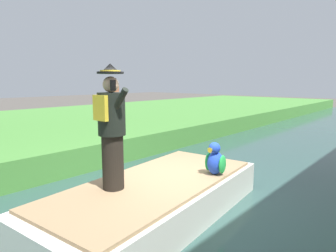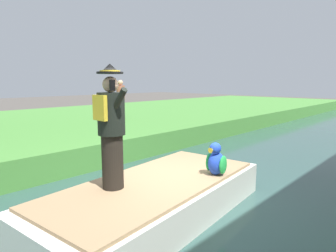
{
  "view_description": "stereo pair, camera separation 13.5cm",
  "coord_description": "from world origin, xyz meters",
  "px_view_note": "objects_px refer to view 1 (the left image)",
  "views": [
    {
      "loc": [
        3.19,
        -3.77,
        2.32
      ],
      "look_at": [
        0.15,
        -0.35,
        1.61
      ],
      "focal_mm": 31.37,
      "sensor_mm": 36.0,
      "label": 1
    },
    {
      "loc": [
        3.29,
        -3.68,
        2.32
      ],
      "look_at": [
        0.15,
        -0.35,
        1.61
      ],
      "focal_mm": 31.37,
      "sensor_mm": 36.0,
      "label": 2
    }
  ],
  "objects_px": {
    "boat": "(155,199)",
    "person_bystander": "(115,99)",
    "parrot_plush": "(215,161)",
    "person_pirate": "(112,128)"
  },
  "relations": [
    {
      "from": "boat",
      "to": "parrot_plush",
      "type": "bearing_deg",
      "value": 59.99
    },
    {
      "from": "boat",
      "to": "person_bystander",
      "type": "height_order",
      "value": "person_bystander"
    },
    {
      "from": "boat",
      "to": "person_bystander",
      "type": "relative_size",
      "value": 2.73
    },
    {
      "from": "person_bystander",
      "to": "parrot_plush",
      "type": "bearing_deg",
      "value": -25.57
    },
    {
      "from": "boat",
      "to": "person_pirate",
      "type": "height_order",
      "value": "person_pirate"
    },
    {
      "from": "parrot_plush",
      "to": "boat",
      "type": "bearing_deg",
      "value": -120.01
    },
    {
      "from": "boat",
      "to": "person_bystander",
      "type": "xyz_separation_m",
      "value": [
        -6.4,
        4.25,
        1.16
      ]
    },
    {
      "from": "parrot_plush",
      "to": "person_bystander",
      "type": "bearing_deg",
      "value": 154.43
    },
    {
      "from": "person_pirate",
      "to": "person_bystander",
      "type": "distance_m",
      "value": 7.89
    },
    {
      "from": "boat",
      "to": "parrot_plush",
      "type": "distance_m",
      "value": 1.21
    }
  ]
}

